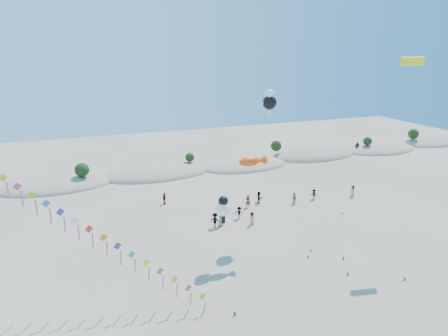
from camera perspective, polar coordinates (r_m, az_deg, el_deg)
The scene contains 8 objects.
dune_ridge at distance 65.90m, azimuth -9.27°, elevation -0.63°, with size 145.30×11.49×5.57m.
kite_train at distance 32.78m, azimuth -25.28°, elevation -5.17°, with size 24.73×13.87×16.94m.
fish_kite at distance 37.29m, azimuth 4.39°, elevation 0.99°, with size 7.95×8.45×10.22m.
cartoon_kite_low at distance 36.01m, azimuth -0.09°, elevation -6.01°, with size 9.09×3.23×7.05m.
cartoon_kite_high at distance 41.89m, azimuth 6.97°, elevation 10.08°, with size 2.68×8.24×16.25m.
parafoil_kite at distance 42.65m, azimuth 26.71°, elevation 13.92°, with size 6.19×7.99×19.67m.
dark_kite at distance 49.87m, azimuth 19.23°, elevation -0.28°, with size 11.59×12.81×8.57m.
beachgoers at distance 49.41m, azimuth 4.93°, elevation -5.74°, with size 27.05×11.03×1.90m.
Camera 1 is at (-10.77, -16.53, 20.11)m, focal length 30.00 mm.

